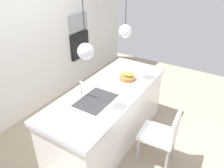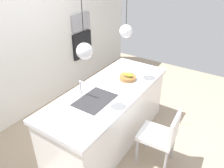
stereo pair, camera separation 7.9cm
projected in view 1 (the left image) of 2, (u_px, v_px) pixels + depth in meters
The scene contains 11 objects.
floor at pixel (109, 138), 3.63m from camera, with size 6.60×6.60×0.00m, color tan.
back_wall at pixel (26, 44), 3.73m from camera, with size 6.00×0.10×2.60m, color silver.
kitchen_island at pixel (109, 115), 3.40m from camera, with size 2.23×0.89×0.91m.
sink_basin at pixel (96, 101), 2.95m from camera, with size 0.56×0.40×0.02m, color #2D2D30.
faucet at pixel (82, 87), 2.97m from camera, with size 0.02×0.17×0.22m.
fruit_bowl at pixel (127, 77), 3.43m from camera, with size 0.26×0.26×0.14m.
microwave at pixel (78, 22), 4.62m from camera, with size 0.54×0.08×0.34m, color #9E9EA3.
oven at pixel (79, 45), 4.87m from camera, with size 0.56×0.08×0.56m, color black.
chair_near at pixel (162, 134), 2.98m from camera, with size 0.44×0.50×0.85m.
pendant_light_left at pixel (86, 51), 2.47m from camera, with size 0.19×0.19×0.79m.
pendant_light_right at pixel (125, 31), 3.15m from camera, with size 0.19×0.19×0.79m.
Camera 1 is at (-2.29, -1.47, 2.56)m, focal length 35.55 mm.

